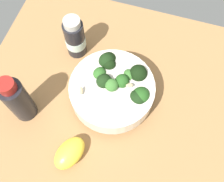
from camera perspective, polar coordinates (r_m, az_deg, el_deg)
The scene contains 5 objects.
ground_plane at distance 70.45cm, azimuth -1.31°, elevation -4.22°, with size 67.56×67.56×4.84cm, color #996D42.
bowl_of_broccoli at distance 65.25cm, azimuth 0.28°, elevation 0.56°, with size 20.38×20.28×9.77cm.
lemon_wedge at distance 63.52cm, azimuth -8.89°, elevation -12.70°, with size 8.34×5.38×4.25cm, color yellow.
bottle_tall at distance 71.82cm, azimuth -7.78°, elevation 10.95°, with size 5.28×5.28×12.75cm.
bottle_short at distance 64.79cm, azimuth -19.18°, elevation -1.76°, with size 5.48×5.48×15.50cm.
Camera 1 is at (-22.95, -8.75, 63.61)cm, focal length 43.58 mm.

